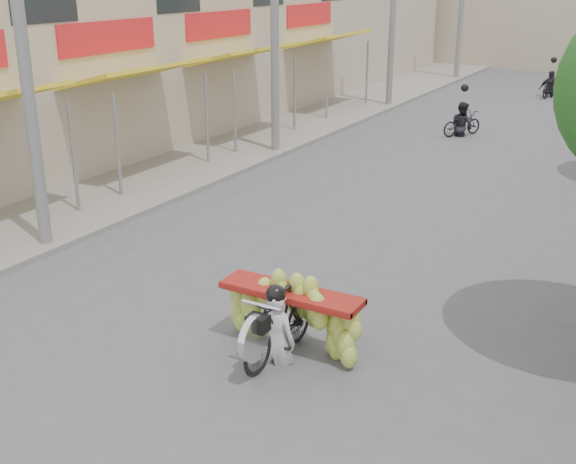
# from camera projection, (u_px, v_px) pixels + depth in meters

# --- Properties ---
(ground) EXTENTS (120.00, 120.00, 0.00)m
(ground) POSITION_uv_depth(u_px,v_px,m) (166.00, 393.00, 9.44)
(ground) COLOR #515055
(ground) RESTS_ON ground
(sidewalk_left) EXTENTS (4.00, 60.00, 0.12)m
(sidewalk_left) POSITION_uv_depth(u_px,v_px,m) (280.00, 128.00, 24.92)
(sidewalk_left) COLOR gray
(sidewalk_left) RESTS_ON ground
(shophouse_row_left) EXTENTS (9.77, 40.00, 6.00)m
(shophouse_row_left) POSITION_uv_depth(u_px,v_px,m) (142.00, 36.00, 25.39)
(shophouse_row_left) COLOR #B9A892
(shophouse_row_left) RESTS_ON ground
(utility_pole_near) EXTENTS (0.60, 0.24, 8.00)m
(utility_pole_near) POSITION_uv_depth(u_px,v_px,m) (22.00, 40.00, 13.01)
(utility_pole_near) COLOR slate
(utility_pole_near) RESTS_ON ground
(utility_pole_mid) EXTENTS (0.60, 0.24, 8.00)m
(utility_pole_mid) POSITION_uv_depth(u_px,v_px,m) (275.00, 14.00, 20.37)
(utility_pole_mid) COLOR slate
(utility_pole_mid) RESTS_ON ground
(utility_pole_far) EXTENTS (0.60, 0.24, 8.00)m
(utility_pole_far) POSITION_uv_depth(u_px,v_px,m) (393.00, 2.00, 27.73)
(utility_pole_far) COLOR slate
(utility_pole_far) RESTS_ON ground
(banana_motorbike) EXTENTS (2.20, 1.88, 1.93)m
(banana_motorbike) POSITION_uv_depth(u_px,v_px,m) (283.00, 313.00, 10.18)
(banana_motorbike) COLOR black
(banana_motorbike) RESTS_ON ground
(bg_motorbike_a) EXTENTS (1.21, 1.53, 1.95)m
(bg_motorbike_a) POSITION_uv_depth(u_px,v_px,m) (463.00, 112.00, 23.82)
(bg_motorbike_a) COLOR black
(bg_motorbike_a) RESTS_ON ground
(bg_motorbike_c) EXTENTS (1.03, 1.84, 1.95)m
(bg_motorbike_c) POSITION_uv_depth(u_px,v_px,m) (552.00, 79.00, 31.06)
(bg_motorbike_c) COLOR black
(bg_motorbike_c) RESTS_ON ground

